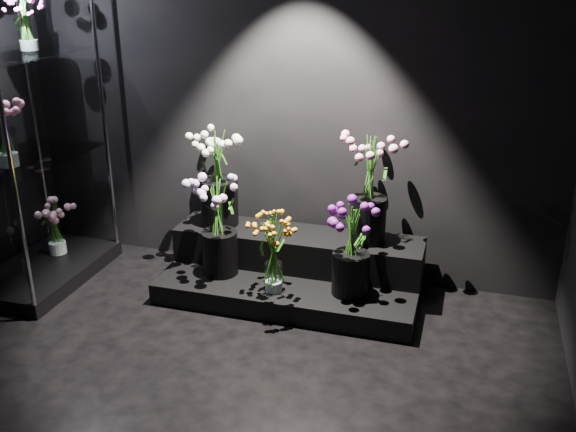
% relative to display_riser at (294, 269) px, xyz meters
% --- Properties ---
extents(wall_back, '(4.00, 0.00, 4.00)m').
position_rel_display_riser_xyz_m(wall_back, '(-0.19, 0.36, 1.23)').
color(wall_back, black).
rests_on(wall_back, floor).
extents(display_riser, '(1.80, 0.80, 0.40)m').
position_rel_display_riser_xyz_m(display_riser, '(0.00, 0.00, 0.00)').
color(display_riser, black).
rests_on(display_riser, floor).
extents(display_case, '(0.66, 1.10, 2.41)m').
position_rel_display_riser_xyz_m(display_case, '(-1.84, -0.35, 1.04)').
color(display_case, black).
rests_on(display_case, floor).
extents(bouquet_orange_bells, '(0.32, 0.32, 0.57)m').
position_rel_display_riser_xyz_m(bouquet_orange_bells, '(-0.05, -0.32, 0.28)').
color(bouquet_orange_bells, white).
rests_on(bouquet_orange_bells, display_riser).
extents(bouquet_lilac, '(0.49, 0.49, 0.71)m').
position_rel_display_riser_xyz_m(bouquet_lilac, '(-0.49, -0.17, 0.39)').
color(bouquet_lilac, black).
rests_on(bouquet_lilac, display_riser).
extents(bouquet_purple, '(0.44, 0.44, 0.63)m').
position_rel_display_riser_xyz_m(bouquet_purple, '(0.45, -0.21, 0.34)').
color(bouquet_purple, black).
rests_on(bouquet_purple, display_riser).
extents(bouquet_cream_roses, '(0.48, 0.48, 0.70)m').
position_rel_display_riser_xyz_m(bouquet_cream_roses, '(-0.61, 0.12, 0.63)').
color(bouquet_cream_roses, black).
rests_on(bouquet_cream_roses, display_riser).
extents(bouquet_pink_roses, '(0.47, 0.47, 0.75)m').
position_rel_display_riser_xyz_m(bouquet_pink_roses, '(0.50, 0.12, 0.66)').
color(bouquet_pink_roses, black).
rests_on(bouquet_pink_roses, display_riser).
extents(bouquet_case_pink, '(0.34, 0.34, 0.44)m').
position_rel_display_riser_xyz_m(bouquet_case_pink, '(-1.82, -0.55, 1.01)').
color(bouquet_case_pink, white).
rests_on(bouquet_case_pink, display_case).
extents(bouquet_case_magenta, '(0.28, 0.28, 0.36)m').
position_rel_display_riser_xyz_m(bouquet_case_magenta, '(-1.82, -0.18, 1.67)').
color(bouquet_case_magenta, white).
rests_on(bouquet_case_magenta, display_case).
extents(bouquet_case_base_pink, '(0.31, 0.31, 0.42)m').
position_rel_display_riser_xyz_m(bouquet_case_base_pink, '(-1.86, -0.14, 0.17)').
color(bouquet_case_base_pink, white).
rests_on(bouquet_case_base_pink, display_case).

